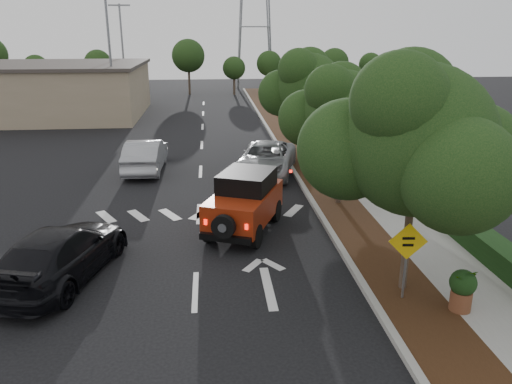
{
  "coord_description": "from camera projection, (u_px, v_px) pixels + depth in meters",
  "views": [
    {
      "loc": [
        0.52,
        -12.13,
        6.79
      ],
      "look_at": [
        1.94,
        3.0,
        1.8
      ],
      "focal_mm": 35.0,
      "sensor_mm": 36.0,
      "label": 1
    }
  ],
  "objects": [
    {
      "name": "transmission_tower",
      "position": [
        255.0,
        88.0,
        59.48
      ],
      "size": [
        7.0,
        4.0,
        28.0
      ],
      "primitive_type": null,
      "color": "slate",
      "rests_on": "ground"
    },
    {
      "name": "curb",
      "position": [
        292.0,
        168.0,
        25.28
      ],
      "size": [
        0.2,
        70.0,
        0.15
      ],
      "primitive_type": "cube",
      "color": "#9E9B93",
      "rests_on": "ground"
    },
    {
      "name": "light_pole_b",
      "position": [
        127.0,
        102.0,
        48.82
      ],
      "size": [
        2.0,
        0.22,
        9.0
      ],
      "primitive_type": null,
      "color": "slate",
      "rests_on": "ground"
    },
    {
      "name": "parked_suv",
      "position": [
        84.0,
        113.0,
        37.7
      ],
      "size": [
        4.59,
        2.65,
        1.47
      ],
      "primitive_type": "imported",
      "rotation": [
        0.0,
        0.0,
        1.35
      ],
      "color": "#9C9EA3",
      "rests_on": "ground"
    },
    {
      "name": "street_tree_near",
      "position": [
        402.0,
        291.0,
        13.57
      ],
      "size": [
        3.8,
        3.8,
        5.92
      ],
      "primitive_type": null,
      "color": "black",
      "rests_on": "ground"
    },
    {
      "name": "silver_suv_ahead",
      "position": [
        266.0,
        159.0,
        24.23
      ],
      "size": [
        3.82,
        5.9,
        1.51
      ],
      "primitive_type": "imported",
      "rotation": [
        0.0,
        0.0,
        -0.26
      ],
      "color": "#929699",
      "rests_on": "ground"
    },
    {
      "name": "light_pole_a",
      "position": [
        116.0,
        123.0,
        37.56
      ],
      "size": [
        2.0,
        0.22,
        9.0
      ],
      "primitive_type": null,
      "color": "slate",
      "rests_on": "ground"
    },
    {
      "name": "ground",
      "position": [
        195.0,
        291.0,
        13.54
      ],
      "size": [
        120.0,
        120.0,
        0.0
      ],
      "primitive_type": "plane",
      "color": "black",
      "rests_on": "ground"
    },
    {
      "name": "hedge",
      "position": [
        375.0,
        160.0,
        25.56
      ],
      "size": [
        0.8,
        70.0,
        0.8
      ],
      "primitive_type": "cube",
      "color": "black",
      "rests_on": "ground"
    },
    {
      "name": "commercial_building",
      "position": [
        2.0,
        92.0,
        39.88
      ],
      "size": [
        22.0,
        12.0,
        4.0
      ],
      "primitive_type": "cube",
      "color": "gray",
      "rests_on": "ground"
    },
    {
      "name": "terracotta_planter",
      "position": [
        463.0,
        286.0,
        12.24
      ],
      "size": [
        0.66,
        0.66,
        1.14
      ],
      "rotation": [
        0.0,
        0.0,
        0.04
      ],
      "color": "brown",
      "rests_on": "ground"
    },
    {
      "name": "planting_strip",
      "position": [
        311.0,
        168.0,
        25.37
      ],
      "size": [
        1.8,
        70.0,
        0.12
      ],
      "primitive_type": "cube",
      "color": "black",
      "rests_on": "ground"
    },
    {
      "name": "silver_sedan_oncoming",
      "position": [
        145.0,
        155.0,
        24.83
      ],
      "size": [
        1.81,
        4.86,
        1.59
      ],
      "primitive_type": "imported",
      "rotation": [
        0.0,
        0.0,
        3.12
      ],
      "color": "#9D9FA5",
      "rests_on": "ground"
    },
    {
      "name": "sidewalk",
      "position": [
        348.0,
        167.0,
        25.54
      ],
      "size": [
        2.0,
        70.0,
        0.12
      ],
      "primitive_type": "cube",
      "color": "gray",
      "rests_on": "ground"
    },
    {
      "name": "speed_hump_sign",
      "position": [
        407.0,
        251.0,
        12.59
      ],
      "size": [
        0.98,
        0.12,
        2.1
      ],
      "rotation": [
        0.0,
        0.0,
        -0.1
      ],
      "color": "slate",
      "rests_on": "ground"
    },
    {
      "name": "red_jeep",
      "position": [
        246.0,
        201.0,
        17.46
      ],
      "size": [
        3.1,
        4.28,
        2.09
      ],
      "rotation": [
        0.0,
        0.0,
        -0.39
      ],
      "color": "black",
      "rests_on": "ground"
    },
    {
      "name": "street_tree_mid",
      "position": [
        338.0,
        205.0,
        20.19
      ],
      "size": [
        3.2,
        3.2,
        5.32
      ],
      "primitive_type": null,
      "color": "black",
      "rests_on": "ground"
    },
    {
      "name": "street_tree_far",
      "position": [
        307.0,
        164.0,
        26.34
      ],
      "size": [
        3.4,
        3.4,
        5.62
      ],
      "primitive_type": null,
      "color": "black",
      "rests_on": "ground"
    },
    {
      "name": "black_suv_oncoming",
      "position": [
        61.0,
        253.0,
        14.06
      ],
      "size": [
        3.39,
        5.63,
        1.53
      ],
      "primitive_type": "imported",
      "rotation": [
        0.0,
        0.0,
        2.89
      ],
      "color": "black",
      "rests_on": "ground"
    }
  ]
}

